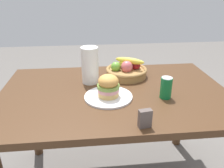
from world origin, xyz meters
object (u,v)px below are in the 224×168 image
object	(u,v)px
paper_towel_roll	(90,65)
napkin_holder	(145,119)
fruit_basket	(126,70)
plate	(108,97)
soda_can	(166,88)
sandwich	(108,86)

from	to	relation	value
paper_towel_roll	napkin_holder	bearing A→B (deg)	-66.00
fruit_basket	napkin_holder	world-z (taller)	fruit_basket
plate	soda_can	bearing A→B (deg)	-5.59
sandwich	soda_can	bearing A→B (deg)	-5.59
plate	paper_towel_roll	bearing A→B (deg)	113.01
plate	fruit_basket	distance (m)	0.35
sandwich	napkin_holder	distance (m)	0.34
sandwich	fruit_basket	world-z (taller)	sandwich
fruit_basket	paper_towel_roll	world-z (taller)	paper_towel_roll
fruit_basket	napkin_holder	size ratio (longest dim) A/B	3.22
sandwich	napkin_holder	world-z (taller)	sandwich
fruit_basket	soda_can	bearing A→B (deg)	-63.44
fruit_basket	napkin_holder	distance (m)	0.62
soda_can	fruit_basket	xyz separation A→B (m)	(-0.17, 0.35, -0.02)
sandwich	paper_towel_roll	world-z (taller)	paper_towel_roll
sandwich	fruit_basket	size ratio (longest dim) A/B	0.45
soda_can	napkin_holder	xyz separation A→B (m)	(-0.19, -0.27, -0.02)
sandwich	paper_towel_roll	bearing A→B (deg)	113.01
plate	sandwich	xyz separation A→B (m)	(-0.00, -0.00, 0.07)
plate	soda_can	world-z (taller)	soda_can
sandwich	plate	bearing A→B (deg)	63.43
soda_can	napkin_holder	bearing A→B (deg)	-124.45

